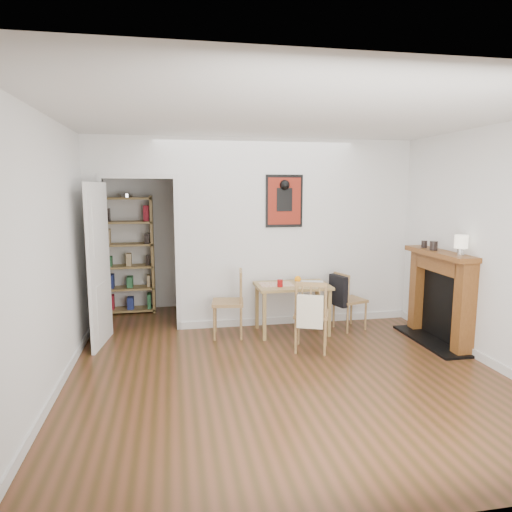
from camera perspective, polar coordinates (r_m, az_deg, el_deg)
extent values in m
plane|color=brown|center=(5.31, 2.66, -12.86)|extent=(5.20, 5.20, 0.00)
plane|color=silver|center=(7.52, -1.80, 3.71)|extent=(4.50, 0.00, 4.50)
plane|color=silver|center=(2.56, 16.31, -6.24)|extent=(4.50, 0.00, 4.50)
plane|color=silver|center=(4.97, -23.36, 0.49)|extent=(0.00, 5.20, 5.20)
plane|color=silver|center=(5.91, 24.51, 1.61)|extent=(0.00, 5.20, 5.20)
plane|color=silver|center=(4.98, 2.88, 16.20)|extent=(5.20, 5.20, 0.00)
cube|color=silver|center=(6.47, 4.88, 2.89)|extent=(3.35, 0.10, 2.60)
cube|color=silver|center=(6.32, -19.49, 2.29)|extent=(0.25, 0.10, 2.60)
cube|color=silver|center=(6.23, -14.63, 11.87)|extent=(0.90, 0.10, 0.55)
cube|color=silver|center=(6.34, -18.52, -0.15)|extent=(0.06, 0.14, 2.05)
cube|color=silver|center=(6.27, -9.80, 0.08)|extent=(0.06, 0.14, 2.05)
cube|color=silver|center=(6.65, 4.88, -7.94)|extent=(3.35, 0.02, 0.10)
cube|color=silver|center=(4.74, -23.95, -15.68)|extent=(0.02, 4.00, 0.10)
cube|color=silver|center=(5.72, 27.13, -11.70)|extent=(0.02, 4.00, 0.10)
cube|color=white|center=(5.88, -19.03, -1.08)|extent=(0.15, 0.80, 2.00)
cube|color=black|center=(6.33, 3.55, 6.86)|extent=(0.52, 0.02, 0.72)
cube|color=maroon|center=(6.32, 3.57, 6.86)|extent=(0.46, 0.00, 0.64)
cube|color=#A1814B|center=(6.09, 4.57, -3.72)|extent=(0.97, 0.62, 0.04)
cube|color=#A1814B|center=(5.84, 1.06, -7.60)|extent=(0.04, 0.04, 0.63)
cube|color=#A1814B|center=(6.06, 9.13, -7.09)|extent=(0.04, 0.04, 0.63)
cube|color=#A1814B|center=(6.32, 0.12, -6.33)|extent=(0.04, 0.04, 0.63)
cube|color=#A1814B|center=(6.53, 7.62, -5.92)|extent=(0.04, 0.04, 0.63)
cube|color=black|center=(6.26, 10.21, -4.28)|extent=(0.18, 0.34, 0.42)
cube|color=beige|center=(5.26, 6.79, -6.84)|extent=(0.31, 0.20, 0.38)
cube|color=#A1814B|center=(7.35, -18.44, 0.06)|extent=(0.04, 0.30, 1.81)
cube|color=#A1814B|center=(7.28, -12.79, 0.22)|extent=(0.04, 0.30, 1.81)
cube|color=#A1814B|center=(7.48, -15.35, -6.44)|extent=(0.76, 0.30, 0.03)
cube|color=#A1814B|center=(7.34, -15.57, -1.26)|extent=(0.76, 0.30, 0.03)
cube|color=#A1814B|center=(7.24, -15.90, 6.95)|extent=(0.76, 0.30, 0.03)
cube|color=maroon|center=(7.31, -15.62, 0.14)|extent=(0.67, 0.25, 0.25)
cube|color=brown|center=(5.79, 24.62, -6.09)|extent=(0.20, 0.16, 1.10)
cube|color=brown|center=(6.60, 19.69, -4.07)|extent=(0.20, 0.16, 1.10)
cube|color=brown|center=(6.07, 22.06, 0.29)|extent=(0.30, 1.21, 0.06)
cube|color=brown|center=(6.10, 22.23, -0.91)|extent=(0.20, 0.85, 0.20)
cube|color=black|center=(6.24, 22.40, -5.87)|extent=(0.08, 0.81, 0.88)
cube|color=black|center=(6.30, 21.24, -9.80)|extent=(0.45, 1.25, 0.03)
cylinder|color=maroon|center=(5.92, 3.02, -3.42)|extent=(0.07, 0.07, 0.10)
sphere|color=orange|center=(6.22, 5.24, -2.90)|extent=(0.09, 0.09, 0.09)
cube|color=beige|center=(6.07, 2.56, -3.55)|extent=(0.44, 0.33, 0.00)
cube|color=silver|center=(6.19, 7.03, -3.32)|extent=(0.34, 0.28, 0.02)
cylinder|color=silver|center=(5.74, 24.20, 0.47)|extent=(0.08, 0.08, 0.09)
cylinder|color=#EEE4C6|center=(5.73, 24.27, 1.65)|extent=(0.15, 0.15, 0.15)
cylinder|color=black|center=(6.10, 21.33, 1.20)|extent=(0.10, 0.10, 0.11)
cylinder|color=black|center=(6.32, 20.28, 1.40)|extent=(0.07, 0.07, 0.09)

